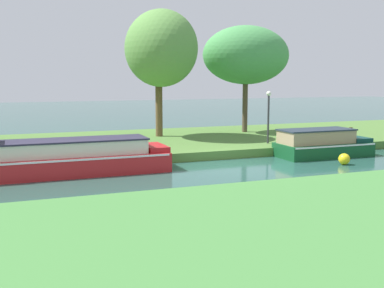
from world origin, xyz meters
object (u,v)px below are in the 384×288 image
(red_narrowboat, at_px, (32,160))
(lamp_post, at_px, (268,110))
(willow_tree_centre, at_px, (161,49))
(mooring_post_near, at_px, (351,134))
(forest_barge, at_px, (322,144))
(willow_tree_right, at_px, (246,55))
(channel_buoy, at_px, (344,159))

(red_narrowboat, bearing_deg, lamp_post, 11.38)
(willow_tree_centre, height_order, mooring_post_near, willow_tree_centre)
(forest_barge, bearing_deg, willow_tree_centre, 131.16)
(forest_barge, distance_m, mooring_post_near, 2.99)
(red_narrowboat, distance_m, mooring_post_near, 15.48)
(willow_tree_right, height_order, channel_buoy, willow_tree_right)
(mooring_post_near, xyz_separation_m, channel_buoy, (-3.13, -3.43, -0.53))
(willow_tree_centre, distance_m, lamp_post, 6.74)
(willow_tree_right, height_order, mooring_post_near, willow_tree_right)
(red_narrowboat, xyz_separation_m, willow_tree_right, (12.46, 7.13, 4.33))
(forest_barge, xyz_separation_m, red_narrowboat, (-12.74, 0.00, 0.04))
(channel_buoy, bearing_deg, mooring_post_near, 47.66)
(willow_tree_centre, height_order, channel_buoy, willow_tree_centre)
(willow_tree_centre, relative_size, mooring_post_near, 9.36)
(willow_tree_centre, xyz_separation_m, lamp_post, (4.16, -4.29, -3.11))
(red_narrowboat, distance_m, willow_tree_centre, 10.62)
(forest_barge, bearing_deg, red_narrowboat, 180.00)
(lamp_post, bearing_deg, willow_tree_centre, 134.14)
(channel_buoy, bearing_deg, red_narrowboat, 170.13)
(red_narrowboat, xyz_separation_m, lamp_post, (11.18, 2.25, 1.44))
(lamp_post, relative_size, mooring_post_near, 3.53)
(forest_barge, relative_size, willow_tree_right, 0.70)
(mooring_post_near, distance_m, channel_buoy, 4.68)
(forest_barge, xyz_separation_m, channel_buoy, (-0.44, -2.14, -0.33))
(willow_tree_centre, bearing_deg, mooring_post_near, -31.96)
(forest_barge, height_order, willow_tree_centre, willow_tree_centre)
(red_narrowboat, relative_size, willow_tree_right, 1.70)
(forest_barge, bearing_deg, willow_tree_right, 92.28)
(forest_barge, bearing_deg, channel_buoy, -101.69)
(red_narrowboat, bearing_deg, forest_barge, -0.00)
(red_narrowboat, relative_size, mooring_post_near, 14.55)
(lamp_post, distance_m, mooring_post_near, 4.54)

